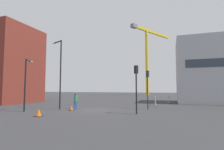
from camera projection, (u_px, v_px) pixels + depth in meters
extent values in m
plane|color=#333335|center=(97.00, 110.00, 17.67)|extent=(160.00, 160.00, 0.00)
cube|color=maroon|center=(9.00, 65.00, 27.58)|extent=(7.32, 8.00, 11.71)
cube|color=#A8AAB2|center=(222.00, 71.00, 26.14)|extent=(12.71, 7.81, 9.62)
cylinder|color=yellow|center=(147.00, 63.00, 54.59)|extent=(0.90, 0.90, 20.03)
cube|color=yellow|center=(153.00, 32.00, 57.47)|extent=(9.83, 16.02, 0.70)
cube|color=slate|center=(134.00, 26.00, 51.60)|extent=(1.95, 2.16, 1.10)
cylinder|color=black|center=(60.00, 74.00, 18.78)|extent=(0.14, 0.14, 7.41)
cube|color=black|center=(58.00, 42.00, 19.51)|extent=(1.35, 0.60, 0.10)
ellipsoid|color=silver|center=(54.00, 43.00, 19.95)|extent=(0.44, 0.24, 0.16)
cylinder|color=black|center=(25.00, 85.00, 16.79)|extent=(0.14, 0.14, 5.04)
cube|color=black|center=(28.00, 61.00, 17.59)|extent=(0.59, 1.18, 0.10)
ellipsoid|color=silver|center=(31.00, 62.00, 18.21)|extent=(0.44, 0.24, 0.16)
cylinder|color=black|center=(136.00, 94.00, 15.13)|extent=(0.12, 0.12, 3.47)
cube|color=black|center=(136.00, 70.00, 15.29)|extent=(0.36, 0.37, 0.70)
sphere|color=#390605|center=(138.00, 67.00, 15.40)|extent=(0.11, 0.11, 0.11)
sphere|color=#3C2905|center=(138.00, 70.00, 15.39)|extent=(0.11, 0.11, 0.11)
sphere|color=green|center=(138.00, 72.00, 15.37)|extent=(0.11, 0.11, 0.11)
cylinder|color=#2D2D30|center=(148.00, 93.00, 18.76)|extent=(0.12, 0.12, 3.39)
cube|color=#2D2D30|center=(147.00, 74.00, 18.91)|extent=(0.29, 0.26, 0.70)
sphere|color=#390605|center=(149.00, 72.00, 18.88)|extent=(0.11, 0.11, 0.11)
sphere|color=#3C2905|center=(149.00, 74.00, 18.87)|extent=(0.11, 0.11, 0.11)
sphere|color=green|center=(149.00, 76.00, 18.85)|extent=(0.11, 0.11, 0.11)
cylinder|color=#33519E|center=(74.00, 105.00, 18.78)|extent=(0.14, 0.14, 0.82)
cylinder|color=#33519E|center=(76.00, 105.00, 18.78)|extent=(0.14, 0.14, 0.82)
cylinder|color=#2D844C|center=(76.00, 98.00, 18.84)|extent=(0.34, 0.34, 0.68)
sphere|color=brown|center=(76.00, 94.00, 18.88)|extent=(0.22, 0.22, 0.22)
cube|color=#9EA0A5|center=(169.00, 96.00, 25.65)|extent=(0.26, 2.11, 0.06)
cube|color=#9EA0A5|center=(169.00, 103.00, 25.58)|extent=(0.26, 2.11, 0.06)
cylinder|color=#9EA0A5|center=(168.00, 100.00, 24.75)|extent=(0.04, 0.04, 1.05)
cylinder|color=#9EA0A5|center=(169.00, 100.00, 25.61)|extent=(0.04, 0.04, 1.05)
cylinder|color=#9EA0A5|center=(169.00, 99.00, 26.48)|extent=(0.04, 0.04, 1.05)
cube|color=#B2B5BA|center=(155.00, 97.00, 22.61)|extent=(0.37, 2.50, 0.06)
cube|color=#B2B5BA|center=(156.00, 105.00, 22.54)|extent=(0.37, 2.50, 0.06)
cylinder|color=#B2B5BA|center=(156.00, 102.00, 21.47)|extent=(0.04, 0.04, 1.05)
cylinder|color=#B2B5BA|center=(155.00, 101.00, 22.57)|extent=(0.04, 0.04, 1.05)
cylinder|color=#B2B5BA|center=(155.00, 101.00, 23.67)|extent=(0.04, 0.04, 1.05)
cube|color=black|center=(39.00, 116.00, 13.76)|extent=(0.58, 0.58, 0.03)
cone|color=#E55B0F|center=(39.00, 113.00, 13.78)|extent=(0.45, 0.45, 0.59)
cube|color=black|center=(71.00, 110.00, 17.51)|extent=(0.46, 0.46, 0.03)
cone|color=#E55B0F|center=(71.00, 108.00, 17.53)|extent=(0.36, 0.36, 0.47)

